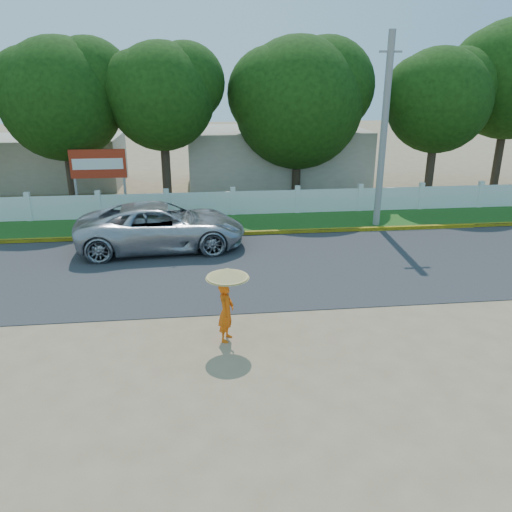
{
  "coord_description": "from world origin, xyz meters",
  "views": [
    {
      "loc": [
        -1.51,
        -11.11,
        6.1
      ],
      "look_at": [
        0.0,
        2.0,
        1.3
      ],
      "focal_mm": 35.0,
      "sensor_mm": 36.0,
      "label": 1
    }
  ],
  "objects_px": {
    "monk_with_parasol": "(227,294)",
    "billboard": "(98,167)",
    "vehicle": "(162,226)",
    "utility_pole": "(384,133)"
  },
  "relations": [
    {
      "from": "monk_with_parasol",
      "to": "billboard",
      "type": "xyz_separation_m",
      "value": [
        -5.09,
        12.61,
        0.92
      ]
    },
    {
      "from": "vehicle",
      "to": "billboard",
      "type": "xyz_separation_m",
      "value": [
        -3.11,
        5.5,
        1.29
      ]
    },
    {
      "from": "utility_pole",
      "to": "vehicle",
      "type": "distance_m",
      "value": 9.66
    },
    {
      "from": "monk_with_parasol",
      "to": "billboard",
      "type": "relative_size",
      "value": 0.64
    },
    {
      "from": "utility_pole",
      "to": "vehicle",
      "type": "height_order",
      "value": "utility_pole"
    },
    {
      "from": "vehicle",
      "to": "monk_with_parasol",
      "type": "bearing_deg",
      "value": -168.16
    },
    {
      "from": "vehicle",
      "to": "monk_with_parasol",
      "type": "distance_m",
      "value": 7.4
    },
    {
      "from": "vehicle",
      "to": "monk_with_parasol",
      "type": "relative_size",
      "value": 3.25
    },
    {
      "from": "vehicle",
      "to": "billboard",
      "type": "bearing_deg",
      "value": 25.77
    },
    {
      "from": "utility_pole",
      "to": "vehicle",
      "type": "xyz_separation_m",
      "value": [
        -8.95,
        -2.03,
        -3.02
      ]
    }
  ]
}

